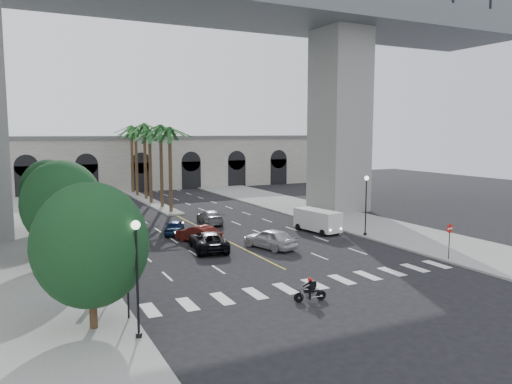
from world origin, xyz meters
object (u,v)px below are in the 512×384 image
lamp_post_right (366,200)px  car_a (270,239)px  motorcycle_rider (311,290)px  car_b (198,234)px  lamp_post_left_near (137,269)px  car_c (208,241)px  car_d (210,217)px  pedestrian_a (95,282)px  lamp_post_left_far (77,205)px  cargo_van (318,220)px  do_not_enter_sign (450,234)px  traffic_signal_far (112,252)px  traffic_signal_near (127,270)px  car_e (174,227)px

lamp_post_right → car_a: size_ratio=1.16×
motorcycle_rider → car_b: bearing=100.5°
lamp_post_left_near → car_c: size_ratio=1.01×
motorcycle_rider → car_c: 13.48m
lamp_post_left_near → lamp_post_right: bearing=29.7°
car_d → pedestrian_a: pedestrian_a is taller
lamp_post_left_far → cargo_van: 20.78m
lamp_post_right → car_c: 14.31m
car_a → do_not_enter_sign: 13.16m
lamp_post_left_far → cargo_van: lamp_post_left_far is taller
traffic_signal_far → car_a: bearing=25.6°
traffic_signal_far → car_b: 14.19m
car_c → do_not_enter_sign: size_ratio=1.97×
traffic_signal_far → car_a: size_ratio=0.79×
motorcycle_rider → do_not_enter_sign: do_not_enter_sign is taller
lamp_post_right → traffic_signal_near: 25.02m
car_d → do_not_enter_sign: (9.92, -20.99, 1.26)m
lamp_post_left_far → traffic_signal_near: size_ratio=1.47×
car_a → cargo_van: bearing=-170.1°
do_not_enter_sign → cargo_van: bearing=95.8°
lamp_post_right → car_b: 14.67m
lamp_post_right → car_e: lamp_post_right is taller
motorcycle_rider → car_c: bearing=101.9°
lamp_post_left_near → traffic_signal_far: 6.54m
lamp_post_left_near → pedestrian_a: (-0.89, 6.13, -2.13)m
car_e → pedestrian_a: 17.85m
traffic_signal_near → car_a: (13.24, 10.35, -1.72)m
car_b → cargo_van: bearing=152.6°
motorcycle_rider → traffic_signal_near: bearing=179.7°
lamp_post_right → traffic_signal_far: 23.62m
lamp_post_left_near → traffic_signal_far: lamp_post_left_near is taller
lamp_post_left_far → traffic_signal_far: 14.52m
car_b → pedestrian_a: 15.00m
lamp_post_left_near → traffic_signal_near: 2.60m
car_d → do_not_enter_sign: bearing=122.2°
lamp_post_right → pedestrian_a: bearing=-163.8°
motorcycle_rider → lamp_post_left_near: bearing=-165.3°
car_b → lamp_post_left_near: bearing=39.5°
car_d → pedestrian_a: (-13.79, -18.65, 0.40)m
traffic_signal_near → pedestrian_a: size_ratio=1.95×
motorcycle_rider → car_e: size_ratio=0.47×
car_d → car_e: size_ratio=1.21×
car_a → car_c: (-4.56, 1.60, -0.05)m
lamp_post_left_near → lamp_post_left_far: size_ratio=1.00×
car_e → do_not_enter_sign: 22.96m
traffic_signal_near → do_not_enter_sign: size_ratio=1.36×
traffic_signal_far → car_c: bearing=42.5°
lamp_post_left_far → car_d: (12.90, 3.78, -2.54)m
traffic_signal_near → traffic_signal_far: bearing=90.0°
car_d → car_e: car_d is taller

